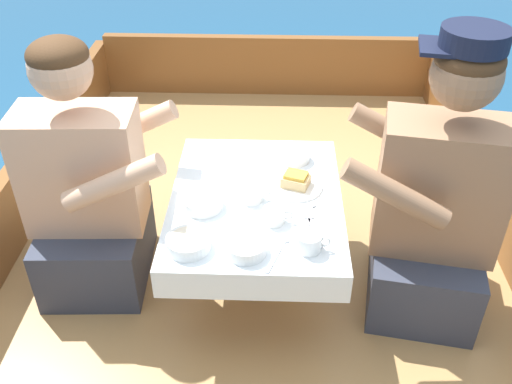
# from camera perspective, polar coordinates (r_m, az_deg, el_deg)

# --- Properties ---
(ground_plane) EXTENTS (60.00, 60.00, 0.00)m
(ground_plane) POSITION_cam_1_polar(r_m,az_deg,el_deg) (2.41, -0.02, -14.35)
(ground_plane) COLOR navy
(boat_deck) EXTENTS (2.04, 3.42, 0.30)m
(boat_deck) POSITION_cam_1_polar(r_m,az_deg,el_deg) (2.30, -0.02, -11.92)
(boat_deck) COLOR #A87F4C
(boat_deck) RESTS_ON ground_plane
(bow_coaming) EXTENTS (1.92, 0.06, 0.35)m
(bow_coaming) POSITION_cam_1_polar(r_m,az_deg,el_deg) (3.51, 1.00, 12.56)
(bow_coaming) COLOR brown
(bow_coaming) RESTS_ON boat_deck
(cockpit_table) EXTENTS (0.58, 0.77, 0.40)m
(cockpit_table) POSITION_cam_1_polar(r_m,az_deg,el_deg) (1.97, 0.00, -1.53)
(cockpit_table) COLOR #B2B2B7
(cockpit_table) RESTS_ON boat_deck
(person_port) EXTENTS (0.54, 0.46, 0.94)m
(person_port) POSITION_cam_1_polar(r_m,az_deg,el_deg) (2.09, -16.42, -0.18)
(person_port) COLOR #333847
(person_port) RESTS_ON boat_deck
(person_starboard) EXTENTS (0.57, 0.51, 1.01)m
(person_starboard) POSITION_cam_1_polar(r_m,az_deg,el_deg) (1.97, 17.42, -1.46)
(person_starboard) COLOR #333847
(person_starboard) RESTS_ON boat_deck
(plate_sandwich) EXTENTS (0.19, 0.19, 0.01)m
(plate_sandwich) POSITION_cam_1_polar(r_m,az_deg,el_deg) (2.00, 3.97, 0.59)
(plate_sandwich) COLOR white
(plate_sandwich) RESTS_ON cockpit_table
(plate_bread) EXTENTS (0.18, 0.18, 0.01)m
(plate_bread) POSITION_cam_1_polar(r_m,az_deg,el_deg) (2.08, -0.74, 2.28)
(plate_bread) COLOR white
(plate_bread) RESTS_ON cockpit_table
(sandwich) EXTENTS (0.11, 0.10, 0.05)m
(sandwich) POSITION_cam_1_polar(r_m,az_deg,el_deg) (1.98, 4.00, 1.24)
(sandwich) COLOR tan
(sandwich) RESTS_ON plate_sandwich
(bowl_port_near) EXTENTS (0.12, 0.12, 0.04)m
(bowl_port_near) POSITION_cam_1_polar(r_m,az_deg,el_deg) (1.71, -1.00, -5.53)
(bowl_port_near) COLOR white
(bowl_port_near) RESTS_ON cockpit_table
(bowl_starboard_near) EXTENTS (0.13, 0.13, 0.04)m
(bowl_starboard_near) POSITION_cam_1_polar(r_m,az_deg,el_deg) (1.74, -6.80, -5.02)
(bowl_starboard_near) COLOR white
(bowl_starboard_near) RESTS_ON cockpit_table
(bowl_center_far) EXTENTS (0.13, 0.13, 0.04)m
(bowl_center_far) POSITION_cam_1_polar(r_m,az_deg,el_deg) (1.89, -5.36, -0.99)
(bowl_center_far) COLOR white
(bowl_center_far) RESTS_ON cockpit_table
(bowl_port_far) EXTENTS (0.12, 0.12, 0.04)m
(bowl_port_far) POSITION_cam_1_polar(r_m,az_deg,el_deg) (2.14, 3.86, 3.73)
(bowl_port_far) COLOR white
(bowl_port_far) RESTS_ON cockpit_table
(coffee_cup_port) EXTENTS (0.10, 0.07, 0.05)m
(coffee_cup_port) POSITION_cam_1_polar(r_m,az_deg,el_deg) (1.82, 1.83, -2.34)
(coffee_cup_port) COLOR white
(coffee_cup_port) RESTS_ON cockpit_table
(coffee_cup_starboard) EXTENTS (0.10, 0.08, 0.06)m
(coffee_cup_starboard) POSITION_cam_1_polar(r_m,az_deg,el_deg) (1.72, 5.36, -4.99)
(coffee_cup_starboard) COLOR white
(coffee_cup_starboard) RESTS_ON cockpit_table
(coffee_cup_center) EXTENTS (0.11, 0.08, 0.05)m
(coffee_cup_center) POSITION_cam_1_polar(r_m,az_deg,el_deg) (1.92, -0.48, -0.06)
(coffee_cup_center) COLOR white
(coffee_cup_center) RESTS_ON cockpit_table
(utensil_spoon_port) EXTENTS (0.05, 0.17, 0.01)m
(utensil_spoon_port) POSITION_cam_1_polar(r_m,az_deg,el_deg) (1.88, 5.39, -2.07)
(utensil_spoon_port) COLOR silver
(utensil_spoon_port) RESTS_ON cockpit_table
(utensil_spoon_starboard) EXTENTS (0.07, 0.16, 0.01)m
(utensil_spoon_starboard) POSITION_cam_1_polar(r_m,az_deg,el_deg) (1.73, 2.36, -5.68)
(utensil_spoon_starboard) COLOR silver
(utensil_spoon_starboard) RESTS_ON cockpit_table
(utensil_spoon_center) EXTENTS (0.06, 0.17, 0.01)m
(utensil_spoon_center) POSITION_cam_1_polar(r_m,az_deg,el_deg) (1.83, 5.61, -3.25)
(utensil_spoon_center) COLOR silver
(utensil_spoon_center) RESTS_ON cockpit_table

